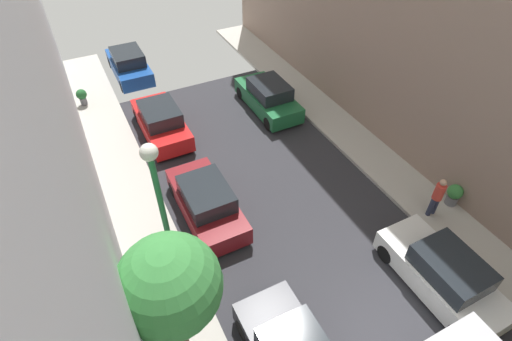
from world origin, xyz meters
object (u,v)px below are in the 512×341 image
object	(u,v)px
parked_car_left_5	(129,65)
lamp_post	(161,203)
parked_car_left_3	(206,202)
parked_car_right_4	(268,97)
potted_plant_2	(138,263)
potted_plant_3	(454,194)
street_tree_0	(169,286)
parked_car_left_4	(161,122)
potted_plant_0	(82,96)
pedestrian	(437,196)
parked_car_right_3	(443,274)

from	to	relation	value
parked_car_left_5	lamp_post	bearing A→B (deg)	-97.64
parked_car_left_3	parked_car_right_4	bearing A→B (deg)	44.49
potted_plant_2	potted_plant_3	xyz separation A→B (m)	(11.40, -2.20, -0.12)
parked_car_left_3	potted_plant_2	size ratio (longest dim) A/B	3.95
street_tree_0	potted_plant_3	bearing A→B (deg)	4.60
parked_car_left_4	parked_car_left_5	world-z (taller)	same
street_tree_0	potted_plant_3	size ratio (longest dim) A/B	5.23
potted_plant_0	lamp_post	distance (m)	12.52
street_tree_0	potted_plant_2	xyz separation A→B (m)	(-0.47, 3.08, -2.84)
parked_car_right_4	pedestrian	size ratio (longest dim) A/B	2.44
parked_car_left_5	potted_plant_3	xyz separation A→B (m)	(8.50, -15.59, -0.08)
pedestrian	street_tree_0	xyz separation A→B (m)	(-9.85, -0.83, 2.52)
street_tree_0	potted_plant_3	distance (m)	11.36
parked_car_right_3	potted_plant_0	xyz separation A→B (m)	(-8.30, 15.91, -0.07)
parked_car_left_5	pedestrian	bearing A→B (deg)	-64.64
parked_car_left_4	pedestrian	size ratio (longest dim) A/B	2.44
potted_plant_0	potted_plant_2	distance (m)	11.30
lamp_post	street_tree_0	bearing A→B (deg)	-103.01
potted_plant_0	parked_car_left_4	bearing A→B (deg)	-54.64
street_tree_0	potted_plant_3	world-z (taller)	street_tree_0
parked_car_left_4	potted_plant_0	world-z (taller)	parked_car_left_4
parked_car_right_3	potted_plant_3	xyz separation A→B (m)	(3.10, 2.41, -0.08)
street_tree_0	potted_plant_0	bearing A→B (deg)	91.86
parked_car_right_4	potted_plant_2	xyz separation A→B (m)	(-8.30, -6.85, 0.04)
lamp_post	potted_plant_3	bearing A→B (deg)	-7.83
parked_car_left_4	parked_car_left_5	size ratio (longest dim) A/B	1.00
parked_car_left_4	lamp_post	world-z (taller)	lamp_post
parked_car_left_3	potted_plant_0	bearing A→B (deg)	106.57
potted_plant_2	lamp_post	xyz separation A→B (m)	(1.00, -0.77, 3.05)
parked_car_right_3	potted_plant_3	distance (m)	3.92
parked_car_right_4	potted_plant_2	distance (m)	10.76
parked_car_left_3	parked_car_right_4	xyz separation A→B (m)	(5.40, 5.30, 0.00)
potted_plant_0	potted_plant_2	world-z (taller)	potted_plant_2
potted_plant_2	parked_car_right_4	bearing A→B (deg)	39.50
parked_car_left_4	parked_car_right_3	distance (m)	12.99
pedestrian	potted_plant_2	size ratio (longest dim) A/B	1.62
parked_car_right_3	pedestrian	xyz separation A→B (m)	(2.01, 2.36, 0.35)
parked_car_left_4	potted_plant_0	xyz separation A→B (m)	(-2.90, 4.09, -0.07)
pedestrian	parked_car_right_4	bearing A→B (deg)	102.48
street_tree_0	potted_plant_0	world-z (taller)	street_tree_0
parked_car_left_5	street_tree_0	size ratio (longest dim) A/B	0.90
parked_car_left_3	parked_car_left_5	distance (m)	11.85
parked_car_right_3	potted_plant_2	world-z (taller)	parked_car_right_3
parked_car_left_3	parked_car_left_5	size ratio (longest dim) A/B	1.00
parked_car_left_5	potted_plant_2	size ratio (longest dim) A/B	3.95
parked_car_left_3	parked_car_left_4	bearing A→B (deg)	90.00
parked_car_right_4	potted_plant_2	bearing A→B (deg)	-140.50
parked_car_left_5	street_tree_0	distance (m)	16.90
parked_car_left_5	parked_car_right_3	bearing A→B (deg)	-73.30
pedestrian	lamp_post	world-z (taller)	lamp_post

